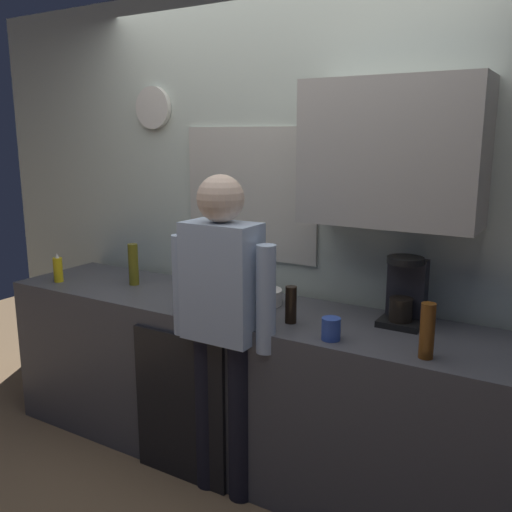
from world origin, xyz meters
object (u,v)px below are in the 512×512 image
object	(u,v)px
bottle_red_vinegar	(253,302)
coffee_maker	(405,294)
cup_white_mug	(185,284)
bottle_olive_oil	(133,264)
dish_soap	(58,269)
person_at_sink	(222,313)
cup_blue_mug	(331,329)
bottle_dark_sauce	(291,305)
bottle_amber_beer	(427,331)
mixing_bowl	(261,297)

from	to	relation	value
bottle_red_vinegar	coffee_maker	bearing A→B (deg)	32.07
coffee_maker	cup_white_mug	distance (m)	1.24
bottle_olive_oil	cup_white_mug	bearing A→B (deg)	3.81
coffee_maker	dish_soap	size ratio (longest dim) A/B	1.83
person_at_sink	cup_white_mug	bearing A→B (deg)	138.85
cup_blue_mug	dish_soap	distance (m)	1.84
bottle_red_vinegar	cup_blue_mug	bearing A→B (deg)	0.09
coffee_maker	bottle_dark_sauce	bearing A→B (deg)	-149.77
dish_soap	cup_blue_mug	bearing A→B (deg)	-1.68
coffee_maker	bottle_amber_beer	distance (m)	0.43
bottle_amber_beer	cup_blue_mug	size ratio (longest dim) A/B	2.30
bottle_dark_sauce	dish_soap	size ratio (longest dim) A/B	1.00
bottle_red_vinegar	bottle_dark_sauce	distance (m)	0.18
coffee_maker	cup_blue_mug	bearing A→B (deg)	-118.83
mixing_bowl	dish_soap	size ratio (longest dim) A/B	1.22
bottle_amber_beer	cup_white_mug	size ratio (longest dim) A/B	2.42
coffee_maker	bottle_amber_beer	xyz separation A→B (m)	(0.20, -0.37, -0.03)
bottle_amber_beer	mixing_bowl	bearing A→B (deg)	162.91
coffee_maker	person_at_sink	size ratio (longest dim) A/B	0.21
cup_white_mug	dish_soap	distance (m)	0.85
coffee_maker	bottle_olive_oil	bearing A→B (deg)	-175.02
coffee_maker	dish_soap	distance (m)	2.08
person_at_sink	dish_soap	bearing A→B (deg)	168.10
bottle_dark_sauce	person_at_sink	bearing A→B (deg)	-144.42
bottle_amber_beer	bottle_dark_sauce	distance (m)	0.68
cup_blue_mug	mixing_bowl	bearing A→B (deg)	150.67
coffee_maker	cup_blue_mug	size ratio (longest dim) A/B	3.30
coffee_maker	bottle_amber_beer	world-z (taller)	coffee_maker
bottle_amber_beer	dish_soap	xyz separation A→B (m)	(-2.25, 0.04, -0.04)
bottle_red_vinegar	bottle_olive_oil	xyz separation A→B (m)	(-0.99, 0.24, 0.02)
cup_white_mug	mixing_bowl	xyz separation A→B (m)	(0.49, 0.03, -0.01)
bottle_dark_sauce	cup_white_mug	bearing A→B (deg)	168.34
coffee_maker	bottle_dark_sauce	size ratio (longest dim) A/B	1.83
coffee_maker	mixing_bowl	size ratio (longest dim) A/B	1.50
cup_blue_mug	cup_white_mug	bearing A→B (deg)	165.31
bottle_red_vinegar	person_at_sink	xyz separation A→B (m)	(-0.12, -0.08, -0.05)
cup_blue_mug	person_at_sink	bearing A→B (deg)	-171.18
coffee_maker	cup_blue_mug	world-z (taller)	coffee_maker
bottle_red_vinegar	bottle_dark_sauce	size ratio (longest dim) A/B	1.22
bottle_olive_oil	cup_white_mug	size ratio (longest dim) A/B	2.63
bottle_amber_beer	cup_blue_mug	bearing A→B (deg)	-178.74
cup_white_mug	cup_blue_mug	size ratio (longest dim) A/B	0.95
bottle_dark_sauce	cup_white_mug	size ratio (longest dim) A/B	1.89
bottle_amber_beer	cup_white_mug	xyz separation A→B (m)	(-1.43, 0.26, -0.07)
bottle_red_vinegar	cup_blue_mug	xyz separation A→B (m)	(0.40, 0.00, -0.06)
mixing_bowl	dish_soap	distance (m)	1.33
dish_soap	person_at_sink	xyz separation A→B (m)	(1.31, -0.14, -0.02)
bottle_red_vinegar	cup_white_mug	bearing A→B (deg)	156.59
cup_white_mug	dish_soap	world-z (taller)	dish_soap
mixing_bowl	bottle_dark_sauce	bearing A→B (deg)	-34.48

